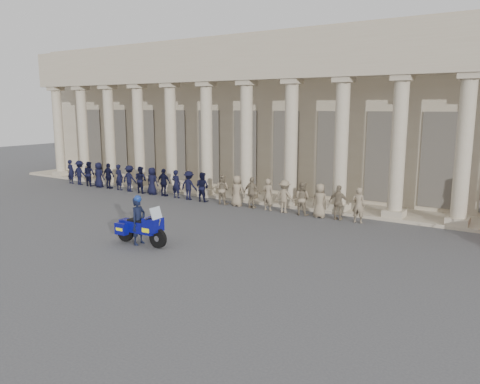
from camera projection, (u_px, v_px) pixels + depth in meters
name	position (u px, v px, depth m)	size (l,w,h in m)	color
ground	(163.00, 240.00, 17.76)	(90.00, 90.00, 0.00)	#444447
building	(322.00, 114.00, 29.11)	(40.00, 12.50, 9.00)	tan
officer_rank	(182.00, 185.00, 25.48)	(19.87, 0.59, 1.56)	black
motorcycle	(141.00, 228.00, 17.01)	(2.30, 0.95, 1.48)	black
rider	(139.00, 220.00, 17.03)	(0.44, 0.65, 1.83)	black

